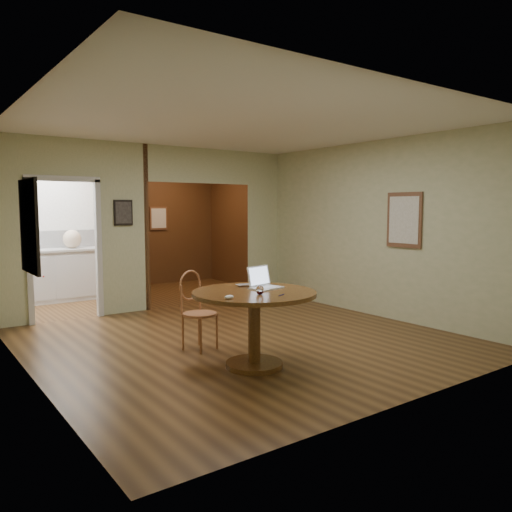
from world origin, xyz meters
TOP-DOWN VIEW (x-y plane):
  - floor at (0.00, 0.00)m, footprint 5.00×5.00m
  - room_shell at (-0.47, 3.10)m, footprint 5.20×7.50m
  - dining_table at (-0.52, -0.94)m, footprint 1.29×1.29m
  - chair at (-0.67, 0.03)m, footprint 0.50×0.50m
  - open_laptop at (-0.31, -0.82)m, footprint 0.38×0.35m
  - closed_laptop at (-0.36, -0.67)m, footprint 0.34×0.25m
  - mouse at (-0.97, -1.17)m, footprint 0.10×0.06m
  - wine_glass at (-0.59, -1.14)m, footprint 0.08×0.08m
  - pen at (-0.44, -1.30)m, footprint 0.12×0.06m
  - kitchen_cabinet at (-1.35, 4.20)m, footprint 2.06×0.60m
  - grocery_bag at (-0.92, 4.20)m, footprint 0.43×0.40m

SIDE VIEW (x-z plane):
  - floor at x=0.00m, z-range 0.00..0.00m
  - kitchen_cabinet at x=-1.35m, z-range 0.00..0.94m
  - chair at x=-0.67m, z-range 0.05..0.99m
  - dining_table at x=-0.52m, z-range 0.19..1.00m
  - pen at x=-0.44m, z-range 0.81..0.82m
  - closed_laptop at x=-0.36m, z-range 0.81..0.83m
  - mouse at x=-0.97m, z-range 0.81..0.85m
  - wine_glass at x=-0.59m, z-range 0.81..0.90m
  - open_laptop at x=-0.31m, z-range 0.76..0.99m
  - grocery_bag at x=-0.92m, z-range 0.94..1.28m
  - room_shell at x=-0.47m, z-range -1.21..3.79m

